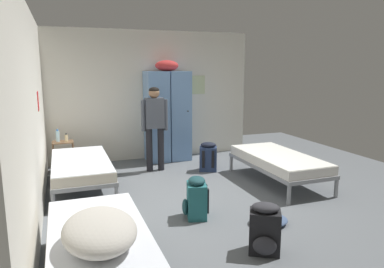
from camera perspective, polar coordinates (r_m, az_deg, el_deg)
ground_plane at (r=5.38m, az=1.02°, el=-10.50°), size 8.71×8.71×0.00m
room_backdrop at (r=5.97m, az=-14.10°, el=4.54°), size 4.36×5.51×2.68m
locker_bank at (r=7.48m, az=-3.91°, el=3.15°), size 0.90×0.55×2.07m
shelf_unit at (r=7.15m, az=-19.71°, el=-2.89°), size 0.38×0.30×0.57m
bed_left_front at (r=3.48m, az=-14.48°, el=-16.37°), size 0.90×1.90×0.49m
bed_left_rear at (r=6.03m, az=-17.19°, el=-4.84°), size 0.90×1.90×0.49m
bed_right at (r=6.25m, az=13.51°, el=-4.13°), size 0.90×1.90×0.49m
bedding_heap at (r=3.12m, az=-14.44°, el=-14.62°), size 0.60×0.83×0.28m
person_traveler at (r=6.70m, az=-5.95°, el=2.07°), size 0.50×0.22×1.58m
water_bottle at (r=7.10m, az=-20.52°, el=-0.30°), size 0.06×0.06×0.23m
lotion_bottle at (r=7.05m, az=-19.29°, el=-0.59°), size 0.06×0.06×0.16m
backpack_navy at (r=6.80m, az=2.59°, el=-3.68°), size 0.39×0.40×0.55m
backpack_black at (r=3.97m, az=11.45°, el=-14.63°), size 0.40×0.41×0.55m
backpack_teal at (r=4.73m, az=0.62°, el=-10.17°), size 0.39×0.37×0.55m
clothes_pile_denim at (r=4.72m, az=12.04°, el=-13.21°), size 0.49×0.42×0.10m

